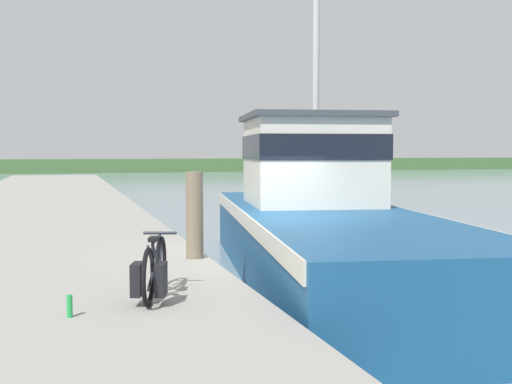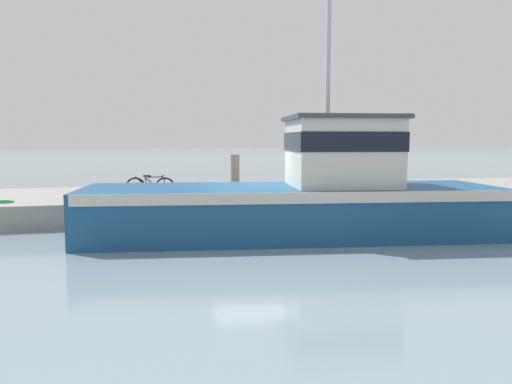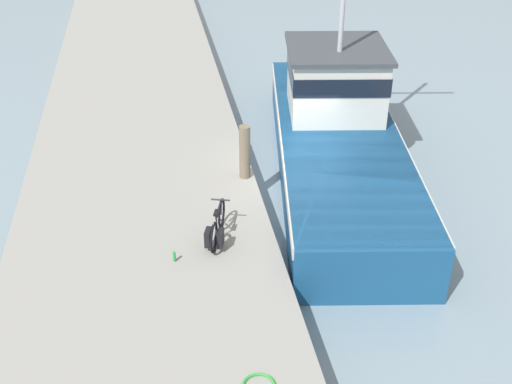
# 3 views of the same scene
# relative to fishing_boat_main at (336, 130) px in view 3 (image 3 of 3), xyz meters

# --- Properties ---
(ground_plane) EXTENTS (320.00, 320.00, 0.00)m
(ground_plane) POSITION_rel_fishing_boat_main_xyz_m (-1.40, -1.38, -1.17)
(ground_plane) COLOR gray
(dock_pier) EXTENTS (6.10, 80.00, 0.77)m
(dock_pier) POSITION_rel_fishing_boat_main_xyz_m (-5.75, -1.38, -0.79)
(dock_pier) COLOR gray
(dock_pier) RESTS_ON ground_plane
(fishing_boat_main) EXTENTS (5.09, 13.84, 8.96)m
(fishing_boat_main) POSITION_rel_fishing_boat_main_xyz_m (0.00, 0.00, 0.00)
(fishing_boat_main) COLOR navy
(fishing_boat_main) RESTS_ON ground_plane
(bicycle_touring) EXTENTS (0.71, 1.66, 0.77)m
(bicycle_touring) POSITION_rel_fishing_boat_main_xyz_m (-4.05, -4.46, -0.05)
(bicycle_touring) COLOR black
(bicycle_touring) RESTS_ON dock_pier
(mooring_post) EXTENTS (0.29, 0.29, 1.48)m
(mooring_post) POSITION_rel_fishing_boat_main_xyz_m (-2.96, -1.59, 0.34)
(mooring_post) COLOR #756651
(mooring_post) RESTS_ON dock_pier
(water_bottle_on_curb) EXTENTS (0.06, 0.06, 0.25)m
(water_bottle_on_curb) POSITION_rel_fishing_boat_main_xyz_m (-5.05, -5.05, -0.28)
(water_bottle_on_curb) COLOR green
(water_bottle_on_curb) RESTS_ON dock_pier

